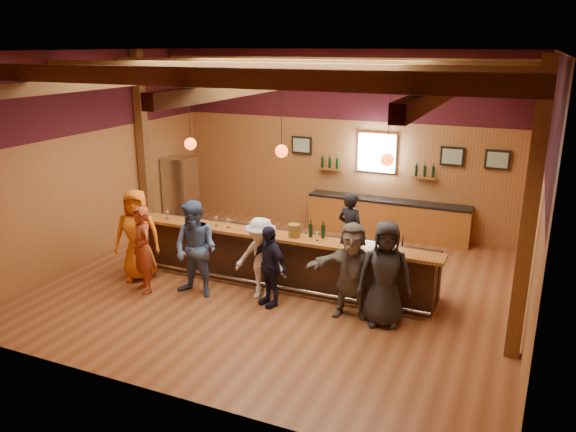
% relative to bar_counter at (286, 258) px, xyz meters
% --- Properties ---
extents(room, '(9.04, 9.00, 4.52)m').
position_rel_bar_counter_xyz_m(room, '(-0.02, -0.09, 2.69)').
color(room, brown).
rests_on(room, ground).
extents(bar_counter, '(6.30, 1.07, 1.11)m').
position_rel_bar_counter_xyz_m(bar_counter, '(0.00, 0.00, 0.00)').
color(bar_counter, black).
rests_on(bar_counter, ground).
extents(back_bar_cabinet, '(4.00, 0.52, 0.95)m').
position_rel_bar_counter_xyz_m(back_bar_cabinet, '(1.18, 3.57, -0.05)').
color(back_bar_cabinet, brown).
rests_on(back_bar_cabinet, ground).
extents(window, '(0.95, 0.09, 0.95)m').
position_rel_bar_counter_xyz_m(window, '(0.78, 3.80, 1.53)').
color(window, silver).
rests_on(window, room).
extents(framed_pictures, '(5.35, 0.05, 0.45)m').
position_rel_bar_counter_xyz_m(framed_pictures, '(1.65, 3.79, 1.58)').
color(framed_pictures, black).
rests_on(framed_pictures, room).
extents(wine_shelves, '(3.00, 0.18, 0.30)m').
position_rel_bar_counter_xyz_m(wine_shelves, '(0.78, 3.73, 1.10)').
color(wine_shelves, brown).
rests_on(wine_shelves, room).
extents(pendant_lights, '(4.24, 0.24, 1.37)m').
position_rel_bar_counter_xyz_m(pendant_lights, '(-0.02, -0.15, 2.19)').
color(pendant_lights, black).
rests_on(pendant_lights, room).
extents(stainless_fridge, '(0.70, 0.70, 1.80)m').
position_rel_bar_counter_xyz_m(stainless_fridge, '(-4.12, 2.45, 0.38)').
color(stainless_fridge, silver).
rests_on(stainless_fridge, ground).
extents(customer_orange, '(1.07, 0.90, 1.87)m').
position_rel_bar_counter_xyz_m(customer_orange, '(-2.82, -1.02, 0.41)').
color(customer_orange, orange).
rests_on(customer_orange, ground).
extents(customer_redvest, '(0.74, 0.67, 1.70)m').
position_rel_bar_counter_xyz_m(customer_redvest, '(-2.34, -1.49, 0.33)').
color(customer_redvest, '#9B381C').
rests_on(customer_redvest, ground).
extents(customer_denim, '(0.94, 0.75, 1.85)m').
position_rel_bar_counter_xyz_m(customer_denim, '(-1.31, -1.23, 0.40)').
color(customer_denim, '#445B89').
rests_on(customer_denim, ground).
extents(customer_white, '(1.05, 0.63, 1.59)m').
position_rel_bar_counter_xyz_m(customer_white, '(-0.12, -0.87, 0.27)').
color(customer_white, silver).
rests_on(customer_white, ground).
extents(customer_navy, '(0.97, 0.72, 1.52)m').
position_rel_bar_counter_xyz_m(customer_navy, '(0.13, -1.05, 0.24)').
color(customer_navy, black).
rests_on(customer_navy, ground).
extents(customer_brown, '(1.67, 0.83, 1.72)m').
position_rel_bar_counter_xyz_m(customer_brown, '(1.64, -0.89, 0.34)').
color(customer_brown, '#665C52').
rests_on(customer_brown, ground).
extents(customer_dark, '(1.03, 0.81, 1.84)m').
position_rel_bar_counter_xyz_m(customer_dark, '(2.24, -0.95, 0.40)').
color(customer_dark, black).
rests_on(customer_dark, ground).
extents(bartender, '(0.71, 0.58, 1.70)m').
position_rel_bar_counter_xyz_m(bartender, '(0.98, 1.14, 0.33)').
color(bartender, black).
rests_on(bartender, ground).
extents(ice_bucket, '(0.23, 0.23, 0.25)m').
position_rel_bar_counter_xyz_m(ice_bucket, '(0.32, -0.32, 0.71)').
color(ice_bucket, brown).
rests_on(ice_bucket, bar_counter).
extents(bottle_a, '(0.07, 0.07, 0.35)m').
position_rel_bar_counter_xyz_m(bottle_a, '(0.61, -0.21, 0.72)').
color(bottle_a, black).
rests_on(bottle_a, bar_counter).
extents(bottle_b, '(0.07, 0.07, 0.34)m').
position_rel_bar_counter_xyz_m(bottle_b, '(0.84, -0.17, 0.72)').
color(bottle_b, black).
rests_on(bottle_b, bar_counter).
extents(glass_a, '(0.08, 0.08, 0.18)m').
position_rel_bar_counter_xyz_m(glass_a, '(-2.56, -0.33, 0.72)').
color(glass_a, silver).
rests_on(glass_a, bar_counter).
extents(glass_b, '(0.08, 0.08, 0.19)m').
position_rel_bar_counter_xyz_m(glass_b, '(-1.84, -0.28, 0.72)').
color(glass_b, silver).
rests_on(glass_b, bar_counter).
extents(glass_c, '(0.09, 0.09, 0.19)m').
position_rel_bar_counter_xyz_m(glass_c, '(-1.39, -0.30, 0.73)').
color(glass_c, silver).
rests_on(glass_c, bar_counter).
extents(glass_d, '(0.09, 0.09, 0.20)m').
position_rel_bar_counter_xyz_m(glass_d, '(-1.10, -0.34, 0.73)').
color(glass_d, silver).
rests_on(glass_d, bar_counter).
extents(glass_e, '(0.08, 0.08, 0.17)m').
position_rel_bar_counter_xyz_m(glass_e, '(-0.66, -0.26, 0.71)').
color(glass_e, silver).
rests_on(glass_e, bar_counter).
extents(glass_f, '(0.08, 0.08, 0.17)m').
position_rel_bar_counter_xyz_m(glass_f, '(0.78, -0.34, 0.71)').
color(glass_f, silver).
rests_on(glass_f, bar_counter).
extents(glass_g, '(0.08, 0.08, 0.19)m').
position_rel_bar_counter_xyz_m(glass_g, '(1.33, -0.29, 0.72)').
color(glass_g, silver).
rests_on(glass_g, bar_counter).
extents(glass_h, '(0.07, 0.07, 0.16)m').
position_rel_bar_counter_xyz_m(glass_h, '(2.11, -0.36, 0.70)').
color(glass_h, silver).
rests_on(glass_h, bar_counter).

